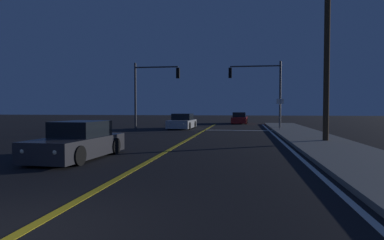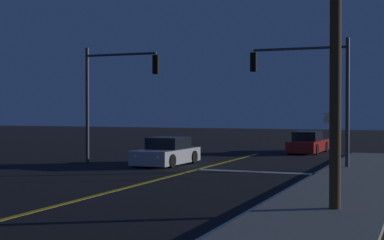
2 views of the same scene
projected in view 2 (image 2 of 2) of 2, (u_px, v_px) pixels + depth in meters
sidewalk_right at (312, 221)px, 13.54m from camera, size 3.20×43.95×0.15m
lane_line_center at (56, 206)px, 16.19m from camera, size 0.20×41.51×0.01m
lane_line_edge_right at (236, 219)px, 14.23m from camera, size 0.16×41.51×0.01m
stop_bar at (256, 172)px, 25.09m from camera, size 5.48×0.50×0.01m
car_distant_tail_red at (308, 143)px, 36.43m from camera, size 1.94×4.73×1.34m
car_lead_oncoming_silver at (167, 153)px, 28.41m from camera, size 2.09×4.20×1.34m
traffic_signal_near_right at (311, 82)px, 26.44m from camera, size 4.54×0.28×5.88m
traffic_signal_far_left at (112, 86)px, 28.69m from camera, size 4.06×0.28×5.79m
street_sign_corner at (331, 133)px, 23.39m from camera, size 0.56×0.12×2.60m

